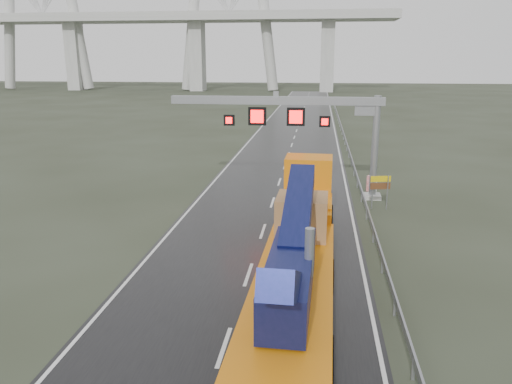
# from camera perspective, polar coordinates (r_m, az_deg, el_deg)

# --- Properties ---
(ground) EXTENTS (400.00, 400.00, 0.00)m
(ground) POSITION_cam_1_polar(r_m,az_deg,el_deg) (19.61, -2.55, -14.24)
(ground) COLOR #2B2F21
(ground) RESTS_ON ground
(road) EXTENTS (11.00, 200.00, 0.02)m
(road) POSITION_cam_1_polar(r_m,az_deg,el_deg) (57.74, 4.10, 5.37)
(road) COLOR black
(road) RESTS_ON ground
(guardrail) EXTENTS (0.20, 140.00, 1.40)m
(guardrail) POSITION_cam_1_polar(r_m,az_deg,el_deg) (47.80, 10.79, 3.98)
(guardrail) COLOR gray
(guardrail) RESTS_ON ground
(sign_gantry) EXTENTS (14.90, 1.20, 7.42)m
(sign_gantry) POSITION_cam_1_polar(r_m,az_deg,el_deg) (35.09, 5.74, 8.40)
(sign_gantry) COLOR #A5A5A0
(sign_gantry) RESTS_ON ground
(heavy_haul_truck) EXTENTS (3.59, 20.87, 4.88)m
(heavy_haul_truck) POSITION_cam_1_polar(r_m,az_deg,el_deg) (22.82, 5.03, -4.75)
(heavy_haul_truck) COLOR #CD6D0B
(heavy_haul_truck) RESTS_ON ground
(exit_sign_pair) EXTENTS (1.32, 0.34, 2.29)m
(exit_sign_pair) POSITION_cam_1_polar(r_m,az_deg,el_deg) (33.45, 14.02, 0.72)
(exit_sign_pair) COLOR gray
(exit_sign_pair) RESTS_ON ground
(striped_barrier) EXTENTS (0.79, 0.62, 1.18)m
(striped_barrier) POSITION_cam_1_polar(r_m,az_deg,el_deg) (38.16, 13.09, 0.94)
(striped_barrier) COLOR red
(striped_barrier) RESTS_ON ground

